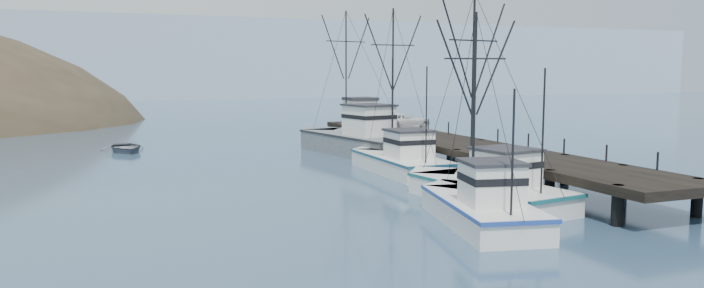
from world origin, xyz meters
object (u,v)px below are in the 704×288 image
at_px(pier, 453,145).
at_px(trawler_near, 484,189).
at_px(trawler_mid, 479,207).
at_px(pickup_truck, 404,121).
at_px(motorboat, 126,152).
at_px(trawler_far, 399,161).
at_px(pier_shed, 360,110).
at_px(work_vessel, 355,140).

distance_m(pier, trawler_near, 14.27).
distance_m(trawler_mid, pickup_truck, 29.72).
bearing_deg(pier, trawler_mid, -116.36).
bearing_deg(trawler_near, motorboat, 119.86).
xyz_separation_m(trawler_far, pier_shed, (4.52, 19.03, 2.60)).
height_order(pier, motorboat, pier).
distance_m(trawler_far, motorboat, 27.41).
bearing_deg(pickup_truck, motorboat, 57.42).
distance_m(pier_shed, pickup_truck, 7.30).
xyz_separation_m(pier_shed, motorboat, (-23.28, 0.93, -3.42)).
bearing_deg(pickup_truck, work_vessel, 85.86).
xyz_separation_m(work_vessel, pier_shed, (3.71, 8.08, 2.19)).
bearing_deg(work_vessel, trawler_mid, -98.61).
xyz_separation_m(trawler_near, trawler_mid, (-2.92, -4.11, -0.00)).
height_order(pier_shed, pickup_truck, pier_shed).
bearing_deg(pier, trawler_near, -113.18).
height_order(pickup_truck, motorboat, pickup_truck).
bearing_deg(work_vessel, pier, -65.99).
xyz_separation_m(work_vessel, pickup_truck, (5.35, 1.00, 1.54)).
relative_size(trawler_mid, pickup_truck, 1.93).
relative_size(trawler_near, pickup_truck, 2.19).
height_order(trawler_near, pier_shed, trawler_near).
distance_m(pier, work_vessel, 10.86).
height_order(pier, trawler_far, trawler_far).
distance_m(trawler_near, motorboat, 36.93).
bearing_deg(pickup_truck, pier_shed, -1.77).
bearing_deg(pier, pier_shed, 92.23).
bearing_deg(trawler_far, pier, 11.20).
relative_size(pier, motorboat, 7.81).
xyz_separation_m(pier, motorboat, (-23.99, 18.93, -1.69)).
height_order(pier_shed, motorboat, pier_shed).
height_order(pier, pier_shed, pier_shed).
xyz_separation_m(trawler_mid, pickup_truck, (9.45, 28.11, 1.95)).
distance_m(trawler_near, pier_shed, 31.58).
xyz_separation_m(trawler_far, work_vessel, (0.80, 10.95, 0.41)).
distance_m(trawler_mid, motorboat, 39.31).
distance_m(work_vessel, pickup_truck, 5.65).
bearing_deg(work_vessel, motorboat, 155.26).
distance_m(trawler_far, pickup_truck, 13.58).
bearing_deg(motorboat, work_vessel, -33.01).
distance_m(pickup_truck, motorboat, 26.32).
height_order(trawler_near, motorboat, trawler_near).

